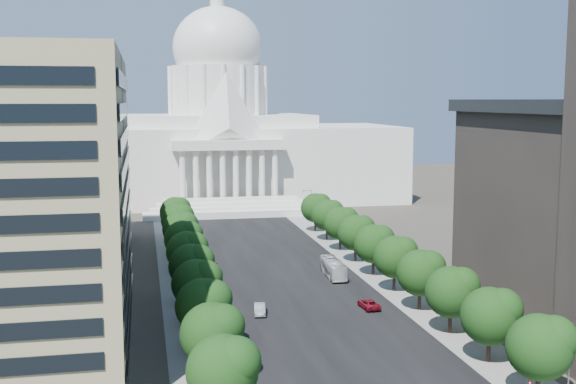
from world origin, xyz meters
TOP-DOWN VIEW (x-y plane):
  - road_asphalt at (0.00, 90.00)m, footprint 30.00×260.00m
  - sidewalk_left at (-19.00, 90.00)m, footprint 8.00×260.00m
  - sidewalk_right at (19.00, 90.00)m, footprint 8.00×260.00m
  - capitol at (0.00, 184.89)m, footprint 120.00×56.00m
  - office_block_left_far at (-48.00, 100.00)m, footprint 38.00×52.00m
  - tree_l_a at (-17.66, 11.81)m, footprint 7.79×7.60m
  - tree_l_b at (-17.66, 23.81)m, footprint 7.79×7.60m
  - tree_l_c at (-17.66, 35.81)m, footprint 7.79×7.60m
  - tree_l_d at (-17.66, 47.81)m, footprint 7.79×7.60m
  - tree_l_e at (-17.66, 59.81)m, footprint 7.79×7.60m
  - tree_l_f at (-17.66, 71.81)m, footprint 7.79×7.60m
  - tree_l_g at (-17.66, 83.81)m, footprint 7.79×7.60m
  - tree_l_h at (-17.66, 95.81)m, footprint 7.79×7.60m
  - tree_l_i at (-17.66, 107.81)m, footprint 7.79×7.60m
  - tree_l_j at (-17.66, 119.81)m, footprint 7.79×7.60m
  - tree_r_a at (18.34, 11.81)m, footprint 7.79×7.60m
  - tree_r_b at (18.34, 23.81)m, footprint 7.79×7.60m
  - tree_r_c at (18.34, 35.81)m, footprint 7.79×7.60m
  - tree_r_d at (18.34, 47.81)m, footprint 7.79×7.60m
  - tree_r_e at (18.34, 59.81)m, footprint 7.79×7.60m
  - tree_r_f at (18.34, 71.81)m, footprint 7.79×7.60m
  - tree_r_g at (18.34, 83.81)m, footprint 7.79×7.60m
  - tree_r_h at (18.34, 95.81)m, footprint 7.79×7.60m
  - tree_r_i at (18.34, 107.81)m, footprint 7.79×7.60m
  - tree_r_j at (18.34, 119.81)m, footprint 7.79×7.60m
  - streetlight_a at (19.90, 10.00)m, footprint 2.61×0.44m
  - streetlight_b at (19.90, 35.00)m, footprint 2.61×0.44m
  - streetlight_c at (19.90, 60.00)m, footprint 2.61×0.44m
  - streetlight_d at (19.90, 85.00)m, footprint 2.61×0.44m
  - streetlight_e at (19.90, 110.00)m, footprint 2.61×0.44m
  - streetlight_f at (19.90, 135.00)m, footprint 2.61×0.44m
  - car_silver at (-7.85, 50.70)m, footprint 2.41×5.21m
  - car_red at (10.16, 50.27)m, footprint 2.83×5.56m
  - car_dark_b at (-12.29, 80.22)m, footprint 2.39×4.78m
  - car_parked at (-14.00, 25.53)m, footprint 1.83×3.93m
  - city_bus at (10.01, 72.24)m, footprint 3.38×12.21m

SIDE VIEW (x-z plane):
  - road_asphalt at x=0.00m, z-range -0.01..0.01m
  - sidewalk_left at x=-19.00m, z-range -0.01..0.01m
  - sidewalk_right at x=19.00m, z-range -0.01..0.01m
  - car_parked at x=-14.00m, z-range 0.00..1.30m
  - car_dark_b at x=-12.29m, z-range 0.00..1.33m
  - car_red at x=10.16m, z-range 0.00..1.50m
  - car_silver at x=-7.85m, z-range 0.00..1.65m
  - city_bus at x=10.01m, z-range 0.00..3.37m
  - streetlight_a at x=19.90m, z-range 1.32..10.32m
  - streetlight_b at x=19.90m, z-range 1.32..10.32m
  - streetlight_c at x=19.90m, z-range 1.32..10.32m
  - streetlight_d at x=19.90m, z-range 1.32..10.32m
  - streetlight_e at x=19.90m, z-range 1.32..10.32m
  - streetlight_f at x=19.90m, z-range 1.32..10.32m
  - tree_l_a at x=-17.66m, z-range 1.47..11.44m
  - tree_l_b at x=-17.66m, z-range 1.47..11.44m
  - tree_l_c at x=-17.66m, z-range 1.47..11.44m
  - tree_l_d at x=-17.66m, z-range 1.47..11.44m
  - tree_l_e at x=-17.66m, z-range 1.47..11.44m
  - tree_l_f at x=-17.66m, z-range 1.47..11.44m
  - tree_l_g at x=-17.66m, z-range 1.47..11.44m
  - tree_l_h at x=-17.66m, z-range 1.47..11.44m
  - tree_l_i at x=-17.66m, z-range 1.47..11.44m
  - tree_l_j at x=-17.66m, z-range 1.47..11.44m
  - tree_r_a at x=18.34m, z-range 1.47..11.44m
  - tree_r_b at x=18.34m, z-range 1.47..11.44m
  - tree_r_c at x=18.34m, z-range 1.47..11.44m
  - tree_r_d at x=18.34m, z-range 1.47..11.44m
  - tree_r_e at x=18.34m, z-range 1.47..11.44m
  - tree_r_f at x=18.34m, z-range 1.47..11.44m
  - tree_r_g at x=18.34m, z-range 1.47..11.44m
  - tree_r_h at x=18.34m, z-range 1.47..11.44m
  - tree_r_i at x=18.34m, z-range 1.47..11.44m
  - tree_r_j at x=18.34m, z-range 1.47..11.44m
  - office_block_left_far at x=-48.00m, z-range 0.00..30.00m
  - capitol at x=0.00m, z-range -16.49..56.51m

